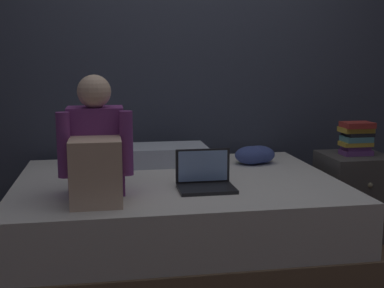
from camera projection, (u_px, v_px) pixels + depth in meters
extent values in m
plane|color=brown|center=(218.00, 275.00, 2.94)|extent=(8.00, 8.00, 0.00)
cube|color=#383D4C|center=(185.00, 46.00, 3.88)|extent=(5.60, 0.10, 2.70)
cube|color=#7A6047|center=(177.00, 242.00, 3.18)|extent=(2.00, 1.50, 0.21)
cube|color=silver|center=(177.00, 202.00, 3.14)|extent=(1.96, 1.46, 0.31)
cube|color=#474442|center=(353.00, 195.00, 3.56)|extent=(0.44, 0.44, 0.59)
sphere|color=gray|center=(370.00, 185.00, 3.32)|extent=(0.04, 0.04, 0.04)
cube|color=#75337A|center=(96.00, 151.00, 2.73)|extent=(0.30, 0.20, 0.48)
sphere|color=beige|center=(94.00, 92.00, 2.65)|extent=(0.18, 0.18, 0.18)
cube|color=beige|center=(96.00, 172.00, 2.53)|extent=(0.26, 0.24, 0.34)
cylinder|color=#75337A|center=(64.00, 145.00, 2.56)|extent=(0.07, 0.07, 0.34)
cylinder|color=#75337A|center=(126.00, 143.00, 2.61)|extent=(0.07, 0.07, 0.34)
cube|color=black|center=(207.00, 189.00, 2.82)|extent=(0.32, 0.22, 0.02)
cube|color=black|center=(203.00, 166.00, 2.91)|extent=(0.32, 0.01, 0.20)
cube|color=#8CB2EA|center=(203.00, 166.00, 2.91)|extent=(0.29, 0.00, 0.18)
cube|color=silver|center=(166.00, 155.00, 3.53)|extent=(0.56, 0.36, 0.13)
cube|color=#703D84|center=(356.00, 152.00, 3.49)|extent=(0.21, 0.12, 0.04)
cube|color=#703D84|center=(356.00, 148.00, 3.50)|extent=(0.17, 0.12, 0.03)
cube|color=gold|center=(356.00, 144.00, 3.47)|extent=(0.21, 0.12, 0.03)
cube|color=teal|center=(356.00, 139.00, 3.48)|extent=(0.19, 0.14, 0.04)
cube|color=black|center=(358.00, 134.00, 3.49)|extent=(0.18, 0.15, 0.03)
cube|color=gold|center=(356.00, 130.00, 3.48)|extent=(0.21, 0.15, 0.04)
cube|color=#9E2D28|center=(357.00, 125.00, 3.46)|extent=(0.20, 0.15, 0.04)
ellipsoid|color=#3D4C8E|center=(251.00, 155.00, 3.52)|extent=(0.23, 0.20, 0.13)
ellipsoid|color=#4C6B56|center=(249.00, 156.00, 3.55)|extent=(0.19, 0.16, 0.10)
ellipsoid|color=#3D4C8E|center=(259.00, 155.00, 3.55)|extent=(0.23, 0.20, 0.13)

